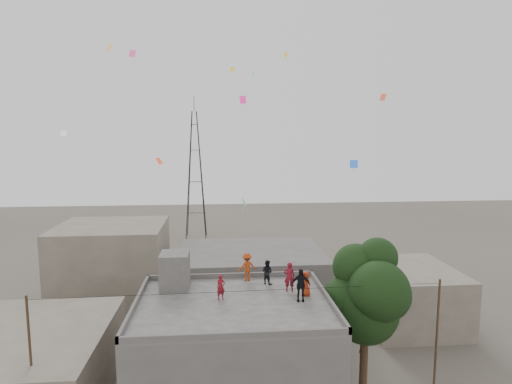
# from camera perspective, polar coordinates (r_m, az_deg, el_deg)

# --- Properties ---
(main_building) EXTENTS (10.00, 8.00, 6.10)m
(main_building) POSITION_cam_1_polar(r_m,az_deg,el_deg) (24.05, -3.01, -21.32)
(main_building) COLOR #534F4D
(main_building) RESTS_ON ground
(parapet) EXTENTS (10.00, 8.00, 0.30)m
(parapet) POSITION_cam_1_polar(r_m,az_deg,el_deg) (22.68, -3.07, -14.22)
(parapet) COLOR #534F4D
(parapet) RESTS_ON main_building
(stair_head_box) EXTENTS (1.60, 1.80, 2.00)m
(stair_head_box) POSITION_cam_1_polar(r_m,az_deg,el_deg) (24.96, -10.77, -10.21)
(stair_head_box) COLOR #534F4D
(stair_head_box) RESTS_ON main_building
(neighbor_west) EXTENTS (8.00, 10.00, 4.00)m
(neighbor_west) POSITION_cam_1_polar(r_m,az_deg,el_deg) (28.26, -27.60, -19.96)
(neighbor_west) COLOR #645C4F
(neighbor_west) RESTS_ON ground
(neighbor_north) EXTENTS (12.00, 9.00, 5.00)m
(neighbor_north) POSITION_cam_1_polar(r_m,az_deg,el_deg) (37.20, -0.63, -11.52)
(neighbor_north) COLOR #534F4D
(neighbor_north) RESTS_ON ground
(neighbor_northwest) EXTENTS (9.00, 8.00, 7.00)m
(neighbor_northwest) POSITION_cam_1_polar(r_m,az_deg,el_deg) (39.81, -18.58, -9.13)
(neighbor_northwest) COLOR #645C4F
(neighbor_northwest) RESTS_ON ground
(neighbor_east) EXTENTS (7.00, 8.00, 4.40)m
(neighbor_east) POSITION_cam_1_polar(r_m,az_deg,el_deg) (36.53, 19.52, -12.84)
(neighbor_east) COLOR #645C4F
(neighbor_east) RESTS_ON ground
(tree) EXTENTS (4.90, 4.60, 9.10)m
(tree) POSITION_cam_1_polar(r_m,az_deg,el_deg) (24.62, 14.76, -13.04)
(tree) COLOR black
(tree) RESTS_ON ground
(utility_line) EXTENTS (20.12, 0.62, 7.40)m
(utility_line) POSITION_cam_1_polar(r_m,az_deg,el_deg) (22.60, -1.55, -21.08)
(utility_line) COLOR black
(utility_line) RESTS_ON ground
(transmission_tower) EXTENTS (2.97, 2.97, 20.01)m
(transmission_tower) POSITION_cam_1_polar(r_m,az_deg,el_deg) (61.40, -8.09, 2.26)
(transmission_tower) COLOR black
(transmission_tower) RESTS_ON ground
(person_red_adult) EXTENTS (0.65, 0.47, 1.65)m
(person_red_adult) POSITION_cam_1_polar(r_m,az_deg,el_deg) (24.08, 4.48, -11.21)
(person_red_adult) COLOR maroon
(person_red_adult) RESTS_ON main_building
(person_orange_child) EXTENTS (0.77, 0.76, 1.34)m
(person_orange_child) POSITION_cam_1_polar(r_m,az_deg,el_deg) (23.60, 6.65, -12.03)
(person_orange_child) COLOR #B23214
(person_orange_child) RESTS_ON main_building
(person_dark_child) EXTENTS (0.87, 0.85, 1.42)m
(person_dark_child) POSITION_cam_1_polar(r_m,az_deg,el_deg) (25.18, 1.49, -10.61)
(person_dark_child) COLOR black
(person_dark_child) RESTS_ON main_building
(person_dark_adult) EXTENTS (1.06, 0.58, 1.72)m
(person_dark_adult) POSITION_cam_1_polar(r_m,az_deg,el_deg) (22.80, 5.94, -12.23)
(person_dark_adult) COLOR black
(person_dark_adult) RESTS_ON main_building
(person_orange_adult) EXTENTS (1.21, 0.90, 1.67)m
(person_orange_adult) POSITION_cam_1_polar(r_m,az_deg,el_deg) (25.70, -1.22, -9.94)
(person_orange_adult) COLOR #A63913
(person_orange_adult) RESTS_ON main_building
(person_red_child) EXTENTS (0.57, 0.50, 1.32)m
(person_red_child) POSITION_cam_1_polar(r_m,az_deg,el_deg) (23.01, -4.70, -12.54)
(person_red_child) COLOR maroon
(person_red_child) RESTS_ON main_building
(kites) EXTENTS (22.93, 14.53, 10.90)m
(kites) POSITION_cam_1_polar(r_m,az_deg,el_deg) (29.20, -3.14, 11.09)
(kites) COLOR #E94018
(kites) RESTS_ON ground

